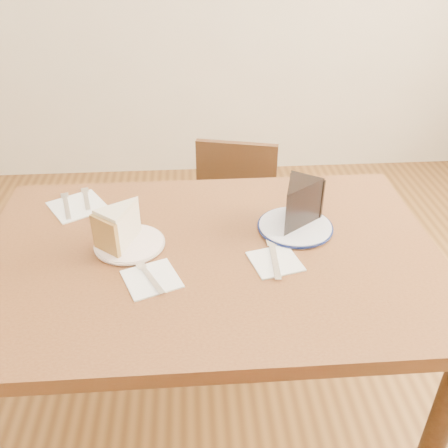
{
  "coord_description": "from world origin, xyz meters",
  "views": [
    {
      "loc": [
        -0.04,
        -1.06,
        1.51
      ],
      "look_at": [
        0.04,
        0.05,
        0.8
      ],
      "focal_mm": 40.0,
      "sensor_mm": 36.0,
      "label": 1
    }
  ],
  "objects_px": {
    "chair_far": "(231,233)",
    "plate_cream": "(130,244)",
    "plate_navy": "(295,227)",
    "chocolate_cake": "(296,207)",
    "table": "(210,280)",
    "carrot_cake": "(124,225)"
  },
  "relations": [
    {
      "from": "plate_navy",
      "to": "chocolate_cake",
      "type": "distance_m",
      "value": 0.06
    },
    {
      "from": "table",
      "to": "chair_far",
      "type": "bearing_deg",
      "value": 79.43
    },
    {
      "from": "plate_cream",
      "to": "chocolate_cake",
      "type": "distance_m",
      "value": 0.46
    },
    {
      "from": "chair_far",
      "to": "chocolate_cake",
      "type": "bearing_deg",
      "value": 119.23
    },
    {
      "from": "carrot_cake",
      "to": "chair_far",
      "type": "bearing_deg",
      "value": 98.41
    },
    {
      "from": "chocolate_cake",
      "to": "chair_far",
      "type": "bearing_deg",
      "value": -40.15
    },
    {
      "from": "plate_cream",
      "to": "table",
      "type": "bearing_deg",
      "value": -10.03
    },
    {
      "from": "chair_far",
      "to": "plate_navy",
      "type": "xyz_separation_m",
      "value": [
        0.14,
        -0.49,
        0.34
      ]
    },
    {
      "from": "plate_cream",
      "to": "carrot_cake",
      "type": "height_order",
      "value": "carrot_cake"
    },
    {
      "from": "carrot_cake",
      "to": "table",
      "type": "bearing_deg",
      "value": 28.14
    },
    {
      "from": "carrot_cake",
      "to": "chocolate_cake",
      "type": "distance_m",
      "value": 0.46
    },
    {
      "from": "table",
      "to": "plate_navy",
      "type": "height_order",
      "value": "plate_navy"
    },
    {
      "from": "plate_navy",
      "to": "table",
      "type": "bearing_deg",
      "value": -159.97
    },
    {
      "from": "plate_cream",
      "to": "chocolate_cake",
      "type": "bearing_deg",
      "value": 6.92
    },
    {
      "from": "table",
      "to": "carrot_cake",
      "type": "distance_m",
      "value": 0.28
    },
    {
      "from": "chair_far",
      "to": "plate_cream",
      "type": "height_order",
      "value": "plate_cream"
    },
    {
      "from": "chair_far",
      "to": "plate_cream",
      "type": "relative_size",
      "value": 4.25
    },
    {
      "from": "plate_navy",
      "to": "carrot_cake",
      "type": "relative_size",
      "value": 1.68
    },
    {
      "from": "chair_far",
      "to": "carrot_cake",
      "type": "height_order",
      "value": "carrot_cake"
    },
    {
      "from": "plate_navy",
      "to": "plate_cream",
      "type": "bearing_deg",
      "value": -173.52
    },
    {
      "from": "plate_cream",
      "to": "carrot_cake",
      "type": "xyz_separation_m",
      "value": [
        -0.01,
        0.01,
        0.05
      ]
    },
    {
      "from": "table",
      "to": "carrot_cake",
      "type": "bearing_deg",
      "value": 167.89
    }
  ]
}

